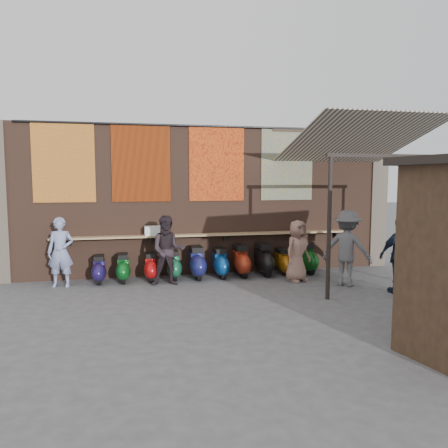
% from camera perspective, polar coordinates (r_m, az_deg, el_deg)
% --- Properties ---
extents(ground, '(70.00, 70.00, 0.00)m').
position_cam_1_polar(ground, '(9.68, 0.32, -9.58)').
color(ground, '#474749').
rests_on(ground, ground).
extents(brick_wall, '(10.00, 0.40, 4.00)m').
position_cam_1_polar(brick_wall, '(11.99, -2.55, 3.09)').
color(brick_wall, brown).
rests_on(brick_wall, ground).
extents(pier_right, '(0.50, 0.50, 4.00)m').
position_cam_1_polar(pier_right, '(13.88, 19.13, 3.15)').
color(pier_right, '#4C4238').
rests_on(pier_right, ground).
extents(eating_counter, '(8.00, 0.32, 0.05)m').
position_cam_1_polar(eating_counter, '(11.71, -2.22, -1.40)').
color(eating_counter, '#9E7A51').
rests_on(eating_counter, brick_wall).
extents(shelf_box, '(0.61, 0.28, 0.24)m').
position_cam_1_polar(shelf_box, '(11.50, -8.81, -0.87)').
color(shelf_box, white).
rests_on(shelf_box, eating_counter).
extents(tapestry_redgold, '(1.50, 0.02, 2.00)m').
position_cam_1_polar(tapestry_redgold, '(11.68, -20.20, 7.57)').
color(tapestry_redgold, maroon).
rests_on(tapestry_redgold, brick_wall).
extents(tapestry_sun, '(1.50, 0.02, 2.00)m').
position_cam_1_polar(tapestry_sun, '(11.59, -10.77, 7.84)').
color(tapestry_sun, '#C6410B').
rests_on(tapestry_sun, brick_wall).
extents(tapestry_orange, '(1.50, 0.02, 2.00)m').
position_cam_1_polar(tapestry_orange, '(11.83, -0.94, 7.90)').
color(tapestry_orange, '#D7541A').
rests_on(tapestry_orange, brick_wall).
extents(tapestry_multi, '(1.50, 0.02, 2.00)m').
position_cam_1_polar(tapestry_multi, '(12.39, 8.24, 7.75)').
color(tapestry_multi, '#25548A').
rests_on(tapestry_multi, brick_wall).
extents(hang_rail, '(9.50, 0.06, 0.06)m').
position_cam_1_polar(hang_rail, '(11.84, -2.40, 12.65)').
color(hang_rail, black).
rests_on(hang_rail, brick_wall).
extents(scooter_stool_0, '(0.33, 0.72, 0.69)m').
position_cam_1_polar(scooter_stool_0, '(11.35, -15.98, -5.73)').
color(scooter_stool_0, '#1E144D').
rests_on(scooter_stool_0, ground).
extents(scooter_stool_1, '(0.33, 0.74, 0.71)m').
position_cam_1_polar(scooter_stool_1, '(11.32, -13.04, -5.63)').
color(scooter_stool_1, '#0B531A').
rests_on(scooter_stool_1, ground).
extents(scooter_stool_2, '(0.33, 0.74, 0.70)m').
position_cam_1_polar(scooter_stool_2, '(11.34, -9.55, -5.55)').
color(scooter_stool_2, '#B80E0F').
rests_on(scooter_stool_2, ground).
extents(scooter_stool_3, '(0.35, 0.78, 0.74)m').
position_cam_1_polar(scooter_stool_3, '(11.40, -6.62, -5.34)').
color(scooter_stool_3, '#18603B').
rests_on(scooter_stool_3, ground).
extents(scooter_stool_4, '(0.39, 0.88, 0.83)m').
position_cam_1_polar(scooter_stool_4, '(11.42, -3.57, -5.06)').
color(scooter_stool_4, navy).
rests_on(scooter_stool_4, ground).
extents(scooter_stool_5, '(0.37, 0.81, 0.77)m').
position_cam_1_polar(scooter_stool_5, '(11.54, -0.51, -5.09)').
color(scooter_stool_5, navy).
rests_on(scooter_stool_5, ground).
extents(scooter_stool_6, '(0.39, 0.87, 0.83)m').
position_cam_1_polar(scooter_stool_6, '(11.68, 2.21, -4.83)').
color(scooter_stool_6, maroon).
rests_on(scooter_stool_6, ground).
extents(scooter_stool_7, '(0.40, 0.88, 0.84)m').
position_cam_1_polar(scooter_stool_7, '(11.85, 5.23, -4.67)').
color(scooter_stool_7, black).
rests_on(scooter_stool_7, ground).
extents(scooter_stool_8, '(0.33, 0.73, 0.70)m').
position_cam_1_polar(scooter_stool_8, '(12.03, 7.67, -4.88)').
color(scooter_stool_8, '#8F510D').
rests_on(scooter_stool_8, ground).
extents(scooter_stool_9, '(0.40, 0.89, 0.84)m').
position_cam_1_polar(scooter_stool_9, '(12.26, 10.68, -4.38)').
color(scooter_stool_9, '#0E4815').
rests_on(scooter_stool_9, ground).
extents(diner_left, '(0.66, 0.48, 1.68)m').
position_cam_1_polar(diner_left, '(11.18, -20.57, -3.45)').
color(diner_left, '#7B88B4').
rests_on(diner_left, ground).
extents(diner_right, '(0.88, 0.71, 1.71)m').
position_cam_1_polar(diner_right, '(10.70, -7.34, -3.47)').
color(diner_right, '#281F25').
rests_on(diner_right, ground).
extents(shopper_navy, '(1.04, 0.49, 1.74)m').
position_cam_1_polar(shopper_navy, '(10.62, 22.11, -3.82)').
color(shopper_navy, '#151E30').
rests_on(shopper_navy, ground).
extents(shopper_grey, '(1.34, 1.31, 1.84)m').
position_cam_1_polar(shopper_grey, '(10.95, 15.77, -3.06)').
color(shopper_grey, '#57575C').
rests_on(shopper_grey, ground).
extents(shopper_tan, '(0.90, 0.78, 1.56)m').
position_cam_1_polar(shopper_tan, '(11.19, 9.56, -3.48)').
color(shopper_tan, '#8F695B').
rests_on(shopper_tan, ground).
extents(awning_canvas, '(3.20, 3.28, 0.97)m').
position_cam_1_polar(awning_canvas, '(11.49, 16.84, 10.46)').
color(awning_canvas, beige).
rests_on(awning_canvas, brick_wall).
extents(awning_ledger, '(3.30, 0.08, 0.12)m').
position_cam_1_polar(awning_ledger, '(12.94, 13.37, 11.79)').
color(awning_ledger, '#33261C').
rests_on(awning_ledger, brick_wall).
extents(awning_header, '(3.00, 0.08, 0.08)m').
position_cam_1_polar(awning_header, '(10.18, 20.94, 8.31)').
color(awning_header, black).
rests_on(awning_header, awning_post_left).
extents(awning_post_left, '(0.09, 0.09, 3.10)m').
position_cam_1_polar(awning_post_left, '(9.53, 13.56, -0.49)').
color(awning_post_left, black).
rests_on(awning_post_left, ground).
extents(awning_post_right, '(0.09, 0.09, 3.10)m').
position_cam_1_polar(awning_post_right, '(11.05, 26.72, -0.11)').
color(awning_post_right, black).
rests_on(awning_post_right, ground).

